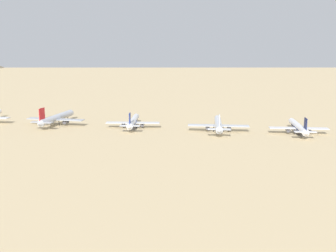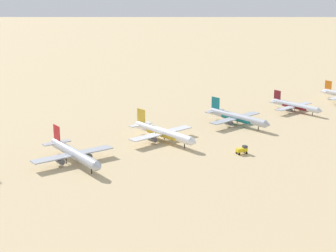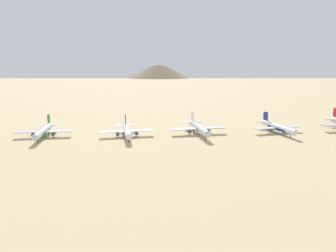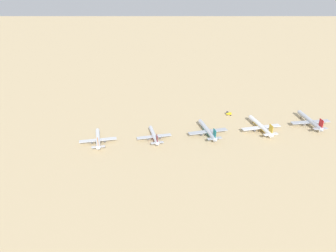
{
  "view_description": "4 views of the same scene",
  "coord_description": "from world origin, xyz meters",
  "px_view_note": "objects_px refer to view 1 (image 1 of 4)",
  "views": [
    {
      "loc": [
        -243.22,
        -84.23,
        49.4
      ],
      "look_at": [
        -14.18,
        -72.94,
        3.15
      ],
      "focal_mm": 41.42,
      "sensor_mm": 36.0,
      "label": 1
    },
    {
      "loc": [
        200.3,
        -139.27,
        84.54
      ],
      "look_at": [
        2.99,
        58.57,
        6.25
      ],
      "focal_mm": 60.68,
      "sensor_mm": 36.0,
      "label": 2
    },
    {
      "loc": [
        172.32,
        -167.48,
        45.25
      ],
      "look_at": [
        -15.59,
        -123.37,
        6.14
      ],
      "focal_mm": 32.67,
      "sensor_mm": 36.0,
      "label": 3
    },
    {
      "loc": [
        -232.42,
        217.75,
        139.57
      ],
      "look_at": [
        27.15,
        136.1,
        6.83
      ],
      "focal_mm": 35.4,
      "sensor_mm": 36.0,
      "label": 4
    }
  ],
  "objects_px": {
    "parked_jet_3": "(133,122)",
    "parked_jet_4": "(56,118)",
    "parked_jet_2": "(218,124)",
    "parked_jet_1": "(298,127)"
  },
  "relations": [
    {
      "from": "parked_jet_3",
      "to": "parked_jet_4",
      "type": "height_order",
      "value": "parked_jet_4"
    },
    {
      "from": "parked_jet_2",
      "to": "parked_jet_4",
      "type": "xyz_separation_m",
      "value": [
        14.83,
        104.14,
        0.25
      ]
    },
    {
      "from": "parked_jet_1",
      "to": "parked_jet_2",
      "type": "height_order",
      "value": "parked_jet_2"
    },
    {
      "from": "parked_jet_2",
      "to": "parked_jet_4",
      "type": "height_order",
      "value": "parked_jet_4"
    },
    {
      "from": "parked_jet_1",
      "to": "parked_jet_4",
      "type": "height_order",
      "value": "parked_jet_4"
    },
    {
      "from": "parked_jet_1",
      "to": "parked_jet_4",
      "type": "distance_m",
      "value": 151.68
    },
    {
      "from": "parked_jet_1",
      "to": "parked_jet_4",
      "type": "xyz_separation_m",
      "value": [
        18.88,
        150.5,
        0.61
      ]
    },
    {
      "from": "parked_jet_3",
      "to": "parked_jet_2",
      "type": "bearing_deg",
      "value": -98.77
    },
    {
      "from": "parked_jet_2",
      "to": "parked_jet_1",
      "type": "bearing_deg",
      "value": -94.99
    },
    {
      "from": "parked_jet_3",
      "to": "parked_jet_4",
      "type": "distance_m",
      "value": 51.73
    }
  ]
}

